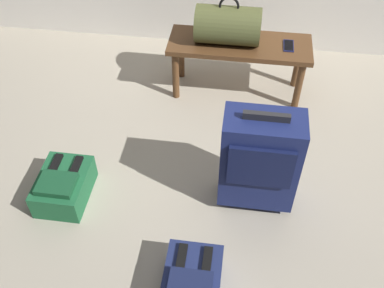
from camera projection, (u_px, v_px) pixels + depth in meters
name	position (u px, v px, depth m)	size (l,w,h in m)	color
ground_plane	(218.00, 182.00, 2.77)	(6.60, 6.60, 0.00)	#B2A893
bench	(239.00, 51.00, 3.14)	(1.00, 0.36, 0.42)	brown
duffel_bag_olive	(228.00, 25.00, 3.01)	(0.44, 0.26, 0.34)	#51562D
cell_phone	(289.00, 46.00, 3.06)	(0.07, 0.14, 0.01)	#191E4C
suitcase_upright_navy	(260.00, 160.00, 2.42)	(0.43, 0.26, 0.68)	navy
backpack_navy	(192.00, 284.00, 2.19)	(0.28, 0.38, 0.21)	navy
backpack_green	(64.00, 186.00, 2.63)	(0.28, 0.38, 0.21)	#1E6038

